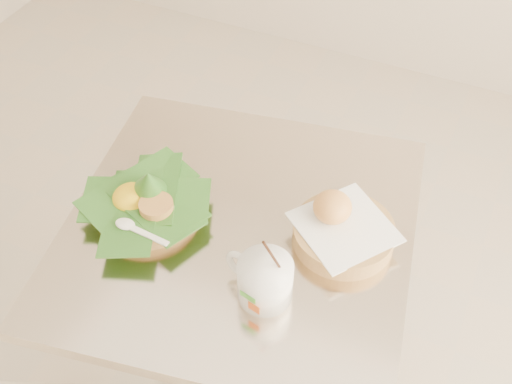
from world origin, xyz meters
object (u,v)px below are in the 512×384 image
at_px(bread_basket, 342,229).
at_px(coffee_mug, 264,279).
at_px(cafe_table, 241,288).
at_px(rice_basket, 146,201).

xyz_separation_m(bread_basket, coffee_mug, (-0.09, -0.18, 0.02)).
distance_m(cafe_table, coffee_mug, 0.32).
relative_size(cafe_table, bread_basket, 3.37).
bearing_deg(rice_basket, coffee_mug, -15.97).
bearing_deg(coffee_mug, rice_basket, 164.03).
distance_m(rice_basket, coffee_mug, 0.31).
bearing_deg(coffee_mug, bread_basket, 64.83).
relative_size(bread_basket, coffee_mug, 1.36).
height_order(bread_basket, coffee_mug, coffee_mug).
bearing_deg(rice_basket, cafe_table, 13.52).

